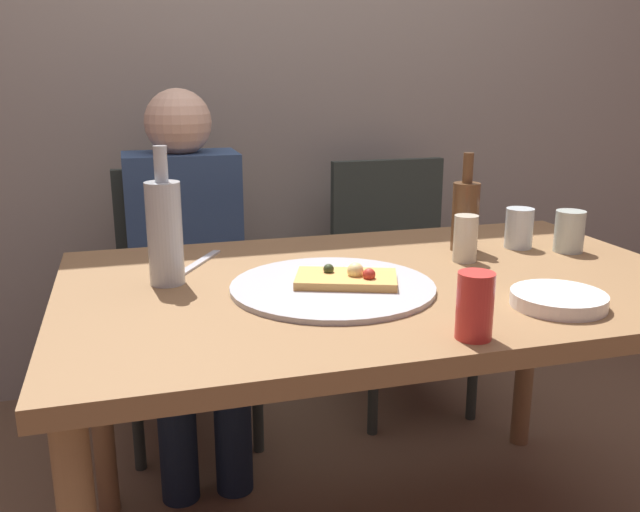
{
  "coord_description": "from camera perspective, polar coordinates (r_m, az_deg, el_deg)",
  "views": [
    {
      "loc": [
        -0.55,
        -1.39,
        1.21
      ],
      "look_at": [
        -0.14,
        0.05,
        0.8
      ],
      "focal_mm": 37.8,
      "sensor_mm": 36.0,
      "label": 1
    }
  ],
  "objects": [
    {
      "name": "guest_in_sweater",
      "position": [
        2.17,
        -11.13,
        -0.32
      ],
      "size": [
        0.36,
        0.56,
        1.17
      ],
      "rotation": [
        0.0,
        0.0,
        3.14
      ],
      "color": "navy",
      "rests_on": "ground_plane"
    },
    {
      "name": "wine_bottle",
      "position": [
        1.53,
        -13.01,
        2.12
      ],
      "size": [
        0.08,
        0.08,
        0.31
      ],
      "color": "#B2BCC1",
      "rests_on": "dining_table"
    },
    {
      "name": "plate_stack",
      "position": [
        1.45,
        19.53,
        -3.49
      ],
      "size": [
        0.19,
        0.19,
        0.03
      ],
      "primitive_type": "cylinder",
      "color": "white",
      "rests_on": "dining_table"
    },
    {
      "name": "tumbler_near",
      "position": [
        1.9,
        20.37,
        1.97
      ],
      "size": [
        0.08,
        0.08,
        0.11
      ],
      "primitive_type": "cylinder",
      "color": "#B7C6BC",
      "rests_on": "dining_table"
    },
    {
      "name": "back_wall",
      "position": [
        2.69,
        -4.46,
        17.01
      ],
      "size": [
        6.0,
        0.1,
        2.6
      ],
      "primitive_type": "cube",
      "color": "gray",
      "rests_on": "ground_plane"
    },
    {
      "name": "chair_right",
      "position": [
        2.53,
        6.57,
        -0.93
      ],
      "size": [
        0.44,
        0.44,
        0.9
      ],
      "rotation": [
        0.0,
        0.0,
        3.14
      ],
      "color": "#2D3833",
      "rests_on": "ground_plane"
    },
    {
      "name": "soda_can",
      "position": [
        1.22,
        12.97,
        -4.13
      ],
      "size": [
        0.07,
        0.07,
        0.12
      ],
      "primitive_type": "cylinder",
      "color": "red",
      "rests_on": "dining_table"
    },
    {
      "name": "chair_left",
      "position": [
        2.35,
        -11.31,
        -2.38
      ],
      "size": [
        0.44,
        0.44,
        0.9
      ],
      "rotation": [
        0.0,
        0.0,
        3.14
      ],
      "color": "#2D3833",
      "rests_on": "ground_plane"
    },
    {
      "name": "tumbler_far",
      "position": [
        1.9,
        16.5,
        2.28
      ],
      "size": [
        0.07,
        0.07,
        0.11
      ],
      "primitive_type": "cylinder",
      "color": "silver",
      "rests_on": "dining_table"
    },
    {
      "name": "pizza_slice_last",
      "position": [
        1.48,
        2.33,
        -1.88
      ],
      "size": [
        0.25,
        0.2,
        0.05
      ],
      "color": "tan",
      "rests_on": "pizza_tray"
    },
    {
      "name": "beer_bottle",
      "position": [
        1.83,
        12.21,
        3.5
      ],
      "size": [
        0.07,
        0.07,
        0.26
      ],
      "color": "brown",
      "rests_on": "dining_table"
    },
    {
      "name": "wine_glass",
      "position": [
        1.72,
        12.21,
        1.46
      ],
      "size": [
        0.06,
        0.06,
        0.12
      ],
      "primitive_type": "cylinder",
      "color": "beige",
      "rests_on": "dining_table"
    },
    {
      "name": "pizza_tray",
      "position": [
        1.48,
        1.08,
        -2.62
      ],
      "size": [
        0.45,
        0.45,
        0.01
      ],
      "primitive_type": "cylinder",
      "color": "#ADADB2",
      "rests_on": "dining_table"
    },
    {
      "name": "dining_table",
      "position": [
        1.59,
        5.28,
        -4.71
      ],
      "size": [
        1.46,
        0.9,
        0.75
      ],
      "color": "olive",
      "rests_on": "ground_plane"
    },
    {
      "name": "table_knife",
      "position": [
        1.71,
        -10.14,
        -0.51
      ],
      "size": [
        0.13,
        0.2,
        0.01
      ],
      "primitive_type": "cube",
      "rotation": [
        0.0,
        0.0,
        1.04
      ],
      "color": "#B7B7BC",
      "rests_on": "dining_table"
    }
  ]
}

